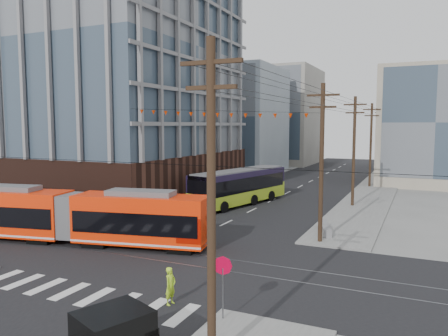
{
  "coord_description": "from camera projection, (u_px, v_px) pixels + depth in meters",
  "views": [
    {
      "loc": [
        14.81,
        -18.75,
        8.2
      ],
      "look_at": [
        1.15,
        11.04,
        4.96
      ],
      "focal_mm": 35.0,
      "sensor_mm": 36.0,
      "label": 1
    }
  ],
  "objects": [
    {
      "name": "bg_bldg_ne_near",
      "position": [
        434.0,
        126.0,
        59.9
      ],
      "size": [
        14.0,
        14.0,
        16.0
      ],
      "primitive_type": "cube",
      "color": "gray",
      "rests_on": "ground"
    },
    {
      "name": "utility_pole_far",
      "position": [
        381.0,
        142.0,
        70.49
      ],
      "size": [
        0.3,
        0.3,
        11.0
      ],
      "primitive_type": "cylinder",
      "color": "black",
      "rests_on": "ground"
    },
    {
      "name": "ground",
      "position": [
        121.0,
        275.0,
        23.91
      ],
      "size": [
        160.0,
        160.0,
        0.0
      ],
      "primitive_type": "plane",
      "color": "slate"
    },
    {
      "name": "bg_bldg_ne_far",
      "position": [
        444.0,
        132.0,
        77.26
      ],
      "size": [
        16.0,
        16.0,
        14.0
      ],
      "primitive_type": "cube",
      "color": "#8C99A5",
      "rests_on": "ground"
    },
    {
      "name": "office_building",
      "position": [
        91.0,
        74.0,
        52.43
      ],
      "size": [
        30.0,
        25.0,
        28.6
      ],
      "primitive_type": "cube",
      "color": "#381E16",
      "rests_on": "ground"
    },
    {
      "name": "jersey_barrier",
      "position": [
        325.0,
        229.0,
        32.88
      ],
      "size": [
        1.9,
        3.74,
        0.73
      ],
      "primitive_type": "cube",
      "rotation": [
        0.0,
        0.0,
        0.31
      ],
      "color": "slate",
      "rests_on": "ground"
    },
    {
      "name": "bg_bldg_nw_near",
      "position": [
        227.0,
        120.0,
        77.11
      ],
      "size": [
        18.0,
        16.0,
        18.0
      ],
      "primitive_type": "cube",
      "color": "#8C99A5",
      "rests_on": "ground"
    },
    {
      "name": "bg_bldg_nw_far",
      "position": [
        278.0,
        117.0,
        93.86
      ],
      "size": [
        16.0,
        18.0,
        20.0
      ],
      "primitive_type": "cube",
      "color": "gray",
      "rests_on": "ground"
    },
    {
      "name": "parked_car_white",
      "position": [
        186.0,
        204.0,
        41.91
      ],
      "size": [
        3.27,
        4.96,
        1.33
      ],
      "primitive_type": "imported",
      "rotation": [
        0.0,
        0.0,
        3.47
      ],
      "color": "beige",
      "rests_on": "ground"
    },
    {
      "name": "pedestrian",
      "position": [
        170.0,
        286.0,
        19.92
      ],
      "size": [
        0.46,
        0.66,
        1.75
      ],
      "primitive_type": "imported",
      "rotation": [
        0.0,
        0.0,
        1.5
      ],
      "color": "#B3E525",
      "rests_on": "ground"
    },
    {
      "name": "stop_sign",
      "position": [
        223.0,
        291.0,
        18.11
      ],
      "size": [
        0.94,
        0.94,
        2.62
      ],
      "primitive_type": null,
      "rotation": [
        0.0,
        0.0,
        0.19
      ],
      "color": "#C10028",
      "rests_on": "ground"
    },
    {
      "name": "utility_pole_near",
      "position": [
        211.0,
        207.0,
        14.41
      ],
      "size": [
        0.3,
        0.3,
        11.0
      ],
      "primitive_type": "cylinder",
      "color": "black",
      "rests_on": "ground"
    },
    {
      "name": "parked_car_silver",
      "position": [
        173.0,
        208.0,
        39.13
      ],
      "size": [
        2.77,
        5.19,
        1.62
      ],
      "primitive_type": "imported",
      "rotation": [
        0.0,
        0.0,
        3.37
      ],
      "color": "#A9ADB7",
      "rests_on": "ground"
    },
    {
      "name": "city_bus",
      "position": [
        240.0,
        187.0,
        44.93
      ],
      "size": [
        5.9,
        13.41,
        3.72
      ],
      "primitive_type": null,
      "rotation": [
        0.0,
        0.0,
        -0.24
      ],
      "color": "black",
      "rests_on": "ground"
    },
    {
      "name": "streetcar",
      "position": [
        73.0,
        216.0,
        30.34
      ],
      "size": [
        19.46,
        6.52,
        3.72
      ],
      "primitive_type": null,
      "rotation": [
        0.0,
        0.0,
        0.2
      ],
      "color": "#FF2C06",
      "rests_on": "ground"
    },
    {
      "name": "parked_car_grey",
      "position": [
        216.0,
        197.0,
        46.49
      ],
      "size": [
        2.44,
        4.41,
        1.17
      ],
      "primitive_type": "imported",
      "rotation": [
        0.0,
        0.0,
        3.26
      ],
      "color": "#595A5F",
      "rests_on": "ground"
    }
  ]
}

